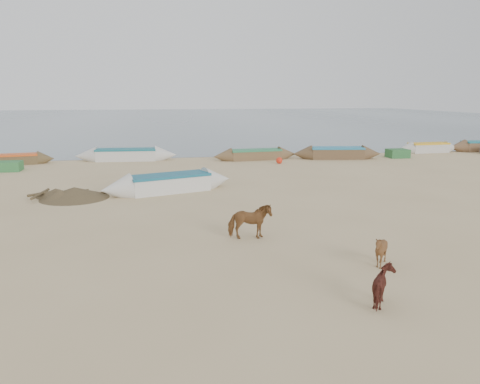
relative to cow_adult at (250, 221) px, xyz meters
name	(u,v)px	position (x,y,z in m)	size (l,w,h in m)	color
ground	(264,250)	(0.20, -1.18, -0.60)	(140.00, 140.00, 0.00)	tan
sea	(169,118)	(0.20, 80.82, -0.59)	(160.00, 160.00, 0.00)	slate
cow_adult	(250,221)	(0.00, 0.00, 0.00)	(0.64, 1.41, 1.19)	brown
calf_front	(381,251)	(3.04, -3.16, -0.13)	(0.75, 0.84, 0.92)	#56341B
calf_right	(385,287)	(2.00, -5.43, -0.15)	(0.89, 0.76, 0.89)	#55241B
near_canoe	(169,183)	(-2.34, 8.22, -0.16)	(6.65, 1.40, 0.87)	silver
debris_pile	(74,193)	(-6.68, 7.55, -0.34)	(3.12, 3.12, 0.52)	brown
waterline_canoes	(193,154)	(-0.24, 19.40, -0.18)	(56.84, 4.19, 0.87)	brown
beach_clutter	(269,156)	(5.21, 18.25, -0.30)	(47.08, 5.35, 0.64)	#326F3A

